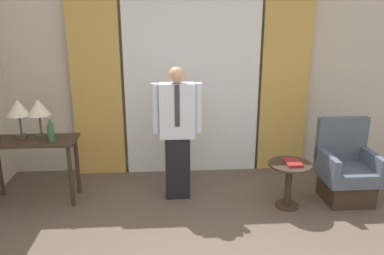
{
  "coord_description": "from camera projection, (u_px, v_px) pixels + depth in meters",
  "views": [
    {
      "loc": [
        -0.36,
        -2.18,
        2.18
      ],
      "look_at": [
        -0.07,
        1.92,
        0.95
      ],
      "focal_mm": 35.0,
      "sensor_mm": 36.0,
      "label": 1
    }
  ],
  "objects": [
    {
      "name": "wall_back",
      "position": [
        192.0,
        77.0,
        5.24
      ],
      "size": [
        10.0,
        0.06,
        2.7
      ],
      "color": "beige",
      "rests_on": "ground_plane"
    },
    {
      "name": "curtain_sheer_center",
      "position": [
        192.0,
        83.0,
        5.13
      ],
      "size": [
        1.84,
        0.06,
        2.58
      ],
      "color": "white",
      "rests_on": "ground_plane"
    },
    {
      "name": "curtain_drape_left",
      "position": [
        96.0,
        84.0,
        5.05
      ],
      "size": [
        0.67,
        0.06,
        2.58
      ],
      "color": "gold",
      "rests_on": "ground_plane"
    },
    {
      "name": "curtain_drape_right",
      "position": [
        285.0,
        82.0,
        5.22
      ],
      "size": [
        0.67,
        0.06,
        2.58
      ],
      "color": "gold",
      "rests_on": "ground_plane"
    },
    {
      "name": "desk",
      "position": [
        31.0,
        151.0,
        4.43
      ],
      "size": [
        1.07,
        0.46,
        0.78
      ],
      "color": "#38281E",
      "rests_on": "ground_plane"
    },
    {
      "name": "table_lamp_left",
      "position": [
        18.0,
        109.0,
        4.35
      ],
      "size": [
        0.26,
        0.26,
        0.46
      ],
      "color": "#4C4238",
      "rests_on": "desk"
    },
    {
      "name": "table_lamp_right",
      "position": [
        39.0,
        109.0,
        4.37
      ],
      "size": [
        0.26,
        0.26,
        0.46
      ],
      "color": "#4C4238",
      "rests_on": "desk"
    },
    {
      "name": "bottle_by_lamp",
      "position": [
        51.0,
        132.0,
        4.29
      ],
      "size": [
        0.07,
        0.07,
        0.27
      ],
      "color": "#336638",
      "rests_on": "desk"
    },
    {
      "name": "person",
      "position": [
        177.0,
        129.0,
        4.44
      ],
      "size": [
        0.6,
        0.2,
        1.62
      ],
      "color": "black",
      "rests_on": "ground_plane"
    },
    {
      "name": "armchair",
      "position": [
        346.0,
        172.0,
        4.54
      ],
      "size": [
        0.62,
        0.6,
        0.99
      ],
      "color": "#38281E",
      "rests_on": "ground_plane"
    },
    {
      "name": "side_table",
      "position": [
        289.0,
        177.0,
        4.35
      ],
      "size": [
        0.5,
        0.5,
        0.55
      ],
      "color": "#38281E",
      "rests_on": "ground_plane"
    },
    {
      "name": "book",
      "position": [
        293.0,
        162.0,
        4.29
      ],
      "size": [
        0.17,
        0.25,
        0.03
      ],
      "color": "maroon",
      "rests_on": "side_table"
    }
  ]
}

